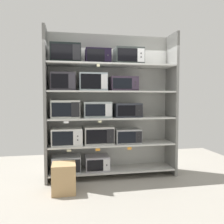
% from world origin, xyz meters
% --- Properties ---
extents(ground, '(6.38, 6.00, 0.02)m').
position_xyz_m(ground, '(0.00, -1.00, -0.01)').
color(ground, gray).
extents(back_panel, '(2.58, 0.04, 2.78)m').
position_xyz_m(back_panel, '(0.00, 0.28, 1.39)').
color(back_panel, '#B2B2AD').
rests_on(back_panel, ground).
extents(upright_left, '(0.05, 0.52, 2.78)m').
position_xyz_m(upright_left, '(-1.22, 0.00, 1.39)').
color(upright_left, slate).
rests_on(upright_left, ground).
extents(upright_right, '(0.05, 0.52, 2.78)m').
position_xyz_m(upright_right, '(1.22, 0.00, 1.39)').
color(upright_right, slate).
rests_on(upright_right, ground).
extents(shelf_0, '(2.38, 0.52, 0.03)m').
position_xyz_m(shelf_0, '(0.00, 0.00, 0.13)').
color(shelf_0, beige).
rests_on(shelf_0, ground).
extents(microwave_0, '(0.52, 0.41, 0.29)m').
position_xyz_m(microwave_0, '(-0.87, -0.00, 0.30)').
color(microwave_0, '#B6BABF').
rests_on(microwave_0, shelf_0).
extents(microwave_1, '(0.45, 0.39, 0.27)m').
position_xyz_m(microwave_1, '(-0.29, -0.00, 0.28)').
color(microwave_1, '#9F9BA5').
rests_on(microwave_1, shelf_0).
extents(shelf_1, '(2.38, 0.52, 0.03)m').
position_xyz_m(shelf_1, '(0.00, 0.00, 0.64)').
color(shelf_1, beige).
extents(microwave_2, '(0.55, 0.43, 0.31)m').
position_xyz_m(microwave_2, '(-0.85, -0.00, 0.81)').
color(microwave_2, silver).
rests_on(microwave_2, shelf_1).
extents(microwave_3, '(0.55, 0.40, 0.33)m').
position_xyz_m(microwave_3, '(-0.26, -0.00, 0.82)').
color(microwave_3, beige).
rests_on(microwave_3, shelf_1).
extents(microwave_4, '(0.49, 0.40, 0.27)m').
position_xyz_m(microwave_4, '(0.30, -0.00, 0.79)').
color(microwave_4, '#9FA1A3').
rests_on(microwave_4, shelf_1).
extents(price_tag_0, '(0.07, 0.00, 0.04)m').
position_xyz_m(price_tag_0, '(-0.82, -0.26, 0.60)').
color(price_tag_0, beige).
extents(price_tag_1, '(0.08, 0.00, 0.05)m').
position_xyz_m(price_tag_1, '(-0.31, -0.26, 0.59)').
color(price_tag_1, orange).
extents(price_tag_2, '(0.08, 0.00, 0.05)m').
position_xyz_m(price_tag_2, '(0.28, -0.26, 0.59)').
color(price_tag_2, orange).
extents(shelf_2, '(2.38, 0.52, 0.03)m').
position_xyz_m(shelf_2, '(0.00, 0.00, 1.14)').
color(shelf_2, beige).
extents(microwave_5, '(0.51, 0.43, 0.33)m').
position_xyz_m(microwave_5, '(-0.87, -0.00, 1.31)').
color(microwave_5, beige).
rests_on(microwave_5, shelf_2).
extents(microwave_6, '(0.52, 0.33, 0.30)m').
position_xyz_m(microwave_6, '(-0.28, -0.00, 1.30)').
color(microwave_6, '#9BA6A7').
rests_on(microwave_6, shelf_2).
extents(microwave_7, '(0.50, 0.40, 0.27)m').
position_xyz_m(microwave_7, '(0.30, -0.00, 1.29)').
color(microwave_7, '#2E313A').
rests_on(microwave_7, shelf_2).
extents(price_tag_3, '(0.08, 0.00, 0.04)m').
position_xyz_m(price_tag_3, '(-0.86, -0.26, 1.10)').
color(price_tag_3, white).
extents(price_tag_4, '(0.06, 0.00, 0.04)m').
position_xyz_m(price_tag_4, '(-0.27, -0.26, 1.10)').
color(price_tag_4, beige).
extents(shelf_3, '(2.38, 0.52, 0.03)m').
position_xyz_m(shelf_3, '(0.00, 0.00, 1.64)').
color(shelf_3, beige).
extents(microwave_8, '(0.44, 0.43, 0.32)m').
position_xyz_m(microwave_8, '(-0.91, -0.00, 1.81)').
color(microwave_8, '#2E2B32').
rests_on(microwave_8, shelf_3).
extents(microwave_9, '(0.51, 0.37, 0.33)m').
position_xyz_m(microwave_9, '(-0.36, -0.00, 1.82)').
color(microwave_9, '#98A7AE').
rests_on(microwave_9, shelf_3).
extents(microwave_10, '(0.51, 0.41, 0.27)m').
position_xyz_m(microwave_10, '(0.22, -0.00, 1.79)').
color(microwave_10, '#342838').
rests_on(microwave_10, shelf_3).
extents(shelf_4, '(2.38, 0.52, 0.03)m').
position_xyz_m(shelf_4, '(0.00, 0.00, 2.14)').
color(shelf_4, beige).
extents(microwave_11, '(0.54, 0.38, 0.34)m').
position_xyz_m(microwave_11, '(-0.86, -0.00, 2.32)').
color(microwave_11, black).
rests_on(microwave_11, shelf_4).
extents(microwave_12, '(0.46, 0.35, 0.27)m').
position_xyz_m(microwave_12, '(-0.27, -0.00, 2.29)').
color(microwave_12, black).
rests_on(microwave_12, shelf_4).
extents(microwave_13, '(0.54, 0.39, 0.31)m').
position_xyz_m(microwave_13, '(0.32, -0.00, 2.31)').
color(microwave_13, '#2A302E').
rests_on(microwave_13, shelf_4).
extents(price_tag_5, '(0.05, 0.00, 0.05)m').
position_xyz_m(price_tag_5, '(-0.29, -0.26, 2.10)').
color(price_tag_5, beige).
extents(shipping_carton, '(0.37, 0.37, 0.47)m').
position_xyz_m(shipping_carton, '(-0.90, -0.62, 0.24)').
color(shipping_carton, tan).
rests_on(shipping_carton, ground).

